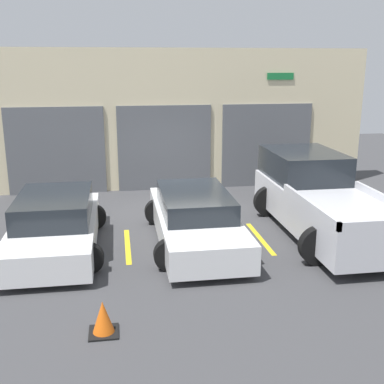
# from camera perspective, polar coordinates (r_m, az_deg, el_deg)

# --- Properties ---
(ground_plane) EXTENTS (28.00, 28.00, 0.00)m
(ground_plane) POSITION_cam_1_polar(r_m,az_deg,el_deg) (13.42, -1.04, -2.81)
(ground_plane) COLOR #3D3D3F
(shophouse_building) EXTENTS (13.32, 0.68, 4.58)m
(shophouse_building) POSITION_cam_1_polar(r_m,az_deg,el_deg) (16.13, -2.74, 8.39)
(shophouse_building) COLOR beige
(shophouse_building) RESTS_ON ground
(pickup_truck) EXTENTS (2.55, 5.43, 1.83)m
(pickup_truck) POSITION_cam_1_polar(r_m,az_deg,el_deg) (12.44, 14.81, -0.67)
(pickup_truck) COLOR silver
(pickup_truck) RESTS_ON ground
(sedan_white) EXTENTS (2.21, 4.76, 1.22)m
(sedan_white) POSITION_cam_1_polar(r_m,az_deg,el_deg) (11.33, 0.37, -3.14)
(sedan_white) COLOR white
(sedan_white) RESTS_ON ground
(sedan_side) EXTENTS (2.20, 4.37, 1.27)m
(sedan_side) POSITION_cam_1_polar(r_m,az_deg,el_deg) (11.28, -15.90, -3.75)
(sedan_side) COLOR white
(sedan_side) RESTS_ON ground
(parking_stripe_left) EXTENTS (0.12, 2.20, 0.01)m
(parking_stripe_left) POSITION_cam_1_polar(r_m,az_deg,el_deg) (11.36, -7.64, -6.33)
(parking_stripe_left) COLOR gold
(parking_stripe_left) RESTS_ON ground
(parking_stripe_centre) EXTENTS (0.12, 2.20, 0.01)m
(parking_stripe_centre) POSITION_cam_1_polar(r_m,az_deg,el_deg) (11.84, 8.08, -5.44)
(parking_stripe_centre) COLOR gold
(parking_stripe_centre) RESTS_ON ground
(parking_stripe_right) EXTENTS (0.12, 2.20, 0.01)m
(parking_stripe_right) POSITION_cam_1_polar(r_m,az_deg,el_deg) (13.11, 21.62, -4.34)
(parking_stripe_right) COLOR gold
(parking_stripe_right) RESTS_ON ground
(traffic_cone) EXTENTS (0.47, 0.47, 0.55)m
(traffic_cone) POSITION_cam_1_polar(r_m,az_deg,el_deg) (7.91, -10.49, -14.55)
(traffic_cone) COLOR black
(traffic_cone) RESTS_ON ground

